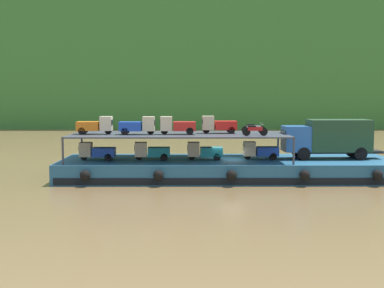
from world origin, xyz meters
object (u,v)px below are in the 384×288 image
(mini_truck_lower_mid, at_px, (204,151))
(mini_truck_upper_stern, at_px, (95,125))
(mini_truck_lower_stern, at_px, (97,151))
(mini_truck_upper_bow, at_px, (219,125))
(mini_truck_lower_aft, at_px, (152,151))
(mini_truck_upper_fore, at_px, (177,125))
(motorcycle_upper_centre, at_px, (253,128))
(mini_truck_lower_fore, at_px, (260,151))
(motorcycle_upper_port, at_px, (255,130))
(covered_lorry, at_px, (329,137))
(mini_truck_upper_mid, at_px, (138,126))
(cargo_barge, at_px, (227,169))

(mini_truck_lower_mid, bearing_deg, mini_truck_upper_stern, 179.50)
(mini_truck_lower_stern, relative_size, mini_truck_upper_bow, 0.98)
(mini_truck_upper_stern, distance_m, mini_truck_upper_bow, 9.66)
(mini_truck_lower_aft, distance_m, mini_truck_upper_bow, 5.71)
(mini_truck_upper_fore, distance_m, motorcycle_upper_centre, 6.00)
(mini_truck_lower_fore, height_order, motorcycle_upper_port, motorcycle_upper_port)
(covered_lorry, bearing_deg, mini_truck_upper_fore, -175.91)
(mini_truck_lower_aft, distance_m, mini_truck_upper_mid, 2.26)
(mini_truck_lower_stern, height_order, mini_truck_lower_mid, same)
(mini_truck_lower_fore, bearing_deg, mini_truck_lower_mid, -176.33)
(mini_truck_lower_aft, bearing_deg, motorcycle_upper_centre, 3.09)
(mini_truck_upper_mid, relative_size, motorcycle_upper_centre, 1.45)
(motorcycle_upper_centre, bearing_deg, mini_truck_lower_stern, -177.47)
(mini_truck_upper_stern, bearing_deg, motorcycle_upper_port, -8.12)
(mini_truck_upper_mid, relative_size, mini_truck_upper_bow, 0.99)
(mini_truck_lower_stern, bearing_deg, mini_truck_upper_fore, 0.14)
(motorcycle_upper_port, bearing_deg, mini_truck_lower_aft, 168.43)
(mini_truck_upper_stern, relative_size, motorcycle_upper_port, 1.45)
(mini_truck_lower_stern, xyz_separation_m, mini_truck_upper_stern, (-0.11, 0.25, 2.00))
(cargo_barge, relative_size, mini_truck_upper_bow, 9.35)
(motorcycle_upper_port, bearing_deg, mini_truck_lower_fore, 70.65)
(covered_lorry, height_order, mini_truck_lower_fore, covered_lorry)
(mini_truck_upper_bow, xyz_separation_m, motorcycle_upper_centre, (2.70, -0.58, -0.26))
(mini_truck_lower_fore, relative_size, mini_truck_upper_bow, 0.99)
(mini_truck_lower_stern, height_order, motorcycle_upper_centre, motorcycle_upper_centre)
(motorcycle_upper_port, distance_m, motorcycle_upper_centre, 2.03)
(mini_truck_upper_stern, xyz_separation_m, mini_truck_upper_mid, (3.33, -0.36, 0.00))
(cargo_barge, relative_size, covered_lorry, 3.30)
(mini_truck_lower_mid, height_order, motorcycle_upper_centre, motorcycle_upper_centre)
(mini_truck_upper_fore, height_order, motorcycle_upper_port, mini_truck_upper_fore)
(covered_lorry, height_order, motorcycle_upper_centre, covered_lorry)
(mini_truck_upper_mid, height_order, mini_truck_upper_bow, same)
(mini_truck_lower_fore, distance_m, mini_truck_upper_fore, 6.82)
(motorcycle_upper_port, bearing_deg, mini_truck_upper_mid, 171.16)
(mini_truck_upper_bow, bearing_deg, cargo_barge, -41.94)
(mini_truck_upper_mid, bearing_deg, motorcycle_upper_port, -8.84)
(mini_truck_lower_mid, height_order, mini_truck_upper_bow, mini_truck_upper_bow)
(cargo_barge, distance_m, mini_truck_upper_fore, 5.26)
(mini_truck_lower_fore, distance_m, mini_truck_upper_bow, 3.86)
(motorcycle_upper_port, relative_size, motorcycle_upper_centre, 1.00)
(mini_truck_lower_mid, bearing_deg, mini_truck_upper_mid, -176.80)
(mini_truck_lower_stern, xyz_separation_m, mini_truck_upper_bow, (9.51, 1.12, 2.00))
(mini_truck_lower_aft, bearing_deg, cargo_barge, 3.77)
(mini_truck_lower_stern, distance_m, mini_truck_upper_stern, 2.02)
(mini_truck_upper_stern, distance_m, mini_truck_upper_fore, 6.36)
(motorcycle_upper_port, bearing_deg, mini_truck_lower_stern, 172.96)
(mini_truck_lower_stern, relative_size, mini_truck_lower_mid, 0.99)
(cargo_barge, bearing_deg, mini_truck_upper_mid, -174.96)
(covered_lorry, distance_m, mini_truck_upper_bow, 8.79)
(mini_truck_lower_aft, relative_size, motorcycle_upper_centre, 1.47)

